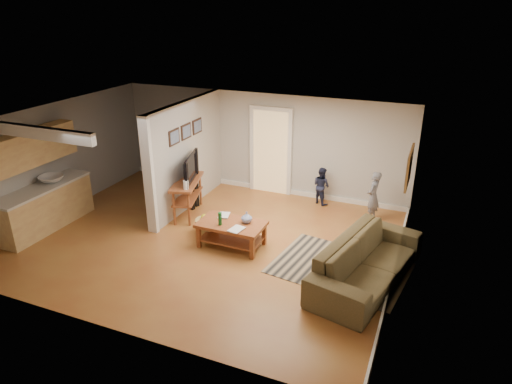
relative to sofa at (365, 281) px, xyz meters
The scene contains 11 objects.
ground 3.31m from the sofa, behind, with size 7.50×7.50×0.00m, color brown.
room_shell 4.65m from the sofa, behind, with size 7.54×6.02×2.52m.
area_rug 0.57m from the sofa, 155.03° to the left, with size 2.35×1.72×0.01m, color black.
sofa is the anchor object (origin of this frame).
coffee_table 2.72m from the sofa, behind, with size 1.31×0.78×0.77m.
tv_console 4.47m from the sofa, 164.13° to the left, with size 0.84×1.40×1.13m.
speaker_left 4.57m from the sofa, 161.10° to the left, with size 0.09×0.09×0.87m, color black.
speaker_right 4.64m from the sofa, 158.75° to the left, with size 0.10×0.10×0.96m, color black.
toy_basket 3.42m from the sofa, behind, with size 0.51×0.51×0.46m.
child 2.52m from the sofa, 97.31° to the left, with size 0.42×0.27×1.15m, color slate.
toddler 3.38m from the sofa, 118.38° to the left, with size 0.44×0.35×0.91m, color #1C213B.
Camera 1 is at (4.11, -7.26, 4.51)m, focal length 32.00 mm.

